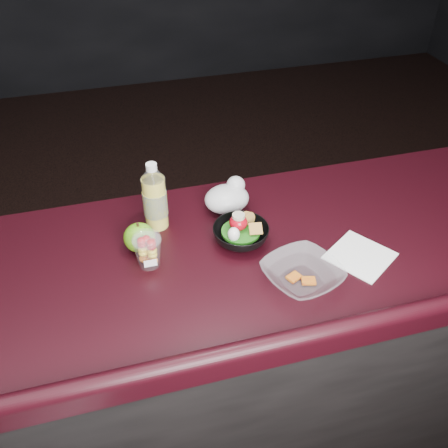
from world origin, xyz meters
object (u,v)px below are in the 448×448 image
at_px(fruit_cup, 148,249).
at_px(snack_bowl, 240,233).
at_px(takeout_bowl, 302,275).
at_px(green_apple, 139,237).
at_px(lemonade_bottle, 155,201).

bearing_deg(fruit_cup, snack_bowl, 5.85).
bearing_deg(takeout_bowl, green_apple, 148.16).
height_order(lemonade_bottle, green_apple, lemonade_bottle).
bearing_deg(lemonade_bottle, snack_bowl, -32.16).
xyz_separation_m(fruit_cup, green_apple, (-0.01, 0.07, -0.02)).
bearing_deg(fruit_cup, lemonade_bottle, 73.22).
bearing_deg(fruit_cup, green_apple, 100.83).
height_order(green_apple, takeout_bowl, green_apple).
bearing_deg(snack_bowl, takeout_bowl, -61.35).
distance_m(lemonade_bottle, snack_bowl, 0.27).
height_order(lemonade_bottle, snack_bowl, lemonade_bottle).
xyz_separation_m(green_apple, takeout_bowl, (0.40, -0.25, -0.02)).
xyz_separation_m(snack_bowl, takeout_bowl, (0.11, -0.20, -0.01)).
relative_size(lemonade_bottle, green_apple, 2.32).
height_order(lemonade_bottle, takeout_bowl, lemonade_bottle).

